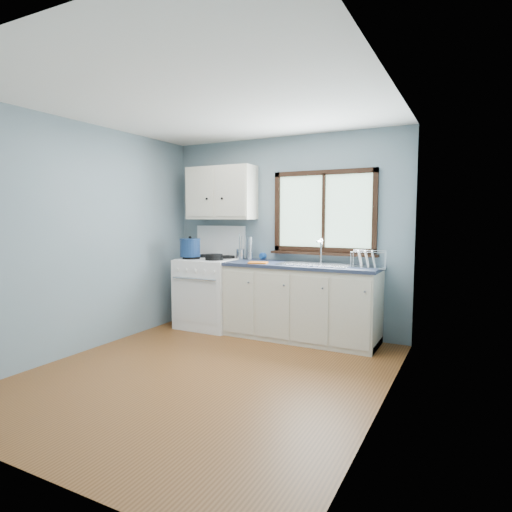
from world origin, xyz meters
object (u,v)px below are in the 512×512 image
at_px(base_cabinets, 301,306).
at_px(utensil_crock, 240,254).
at_px(skillet, 214,256).
at_px(thermos, 250,248).
at_px(gas_range, 210,291).
at_px(stockpot, 190,247).
at_px(sink, 315,270).
at_px(dish_rack, 368,263).

relative_size(base_cabinets, utensil_crock, 5.32).
bearing_deg(base_cabinets, skillet, -171.26).
bearing_deg(base_cabinets, thermos, 168.20).
distance_m(gas_range, thermos, 0.80).
relative_size(stockpot, thermos, 1.08).
xyz_separation_m(gas_range, thermos, (0.52, 0.18, 0.58)).
height_order(sink, utensil_crock, utensil_crock).
bearing_deg(dish_rack, base_cabinets, 170.30).
distance_m(gas_range, utensil_crock, 0.65).
height_order(thermos, dish_rack, thermos).
height_order(skillet, dish_rack, dish_rack).
bearing_deg(skillet, dish_rack, -1.09).
relative_size(gas_range, sink, 1.62).
relative_size(sink, utensil_crock, 2.42).
bearing_deg(stockpot, base_cabinets, 6.78).
relative_size(gas_range, thermos, 4.52).
distance_m(base_cabinets, stockpot, 1.65).
height_order(sink, dish_rack, sink).
xyz_separation_m(stockpot, dish_rack, (2.29, 0.16, -0.11)).
distance_m(skillet, thermos, 0.49).
bearing_deg(stockpot, thermos, 25.72).
xyz_separation_m(skillet, stockpot, (-0.37, -0.00, 0.10)).
bearing_deg(base_cabinets, stockpot, -173.22).
xyz_separation_m(stockpot, thermos, (0.71, 0.34, -0.01)).
bearing_deg(skillet, sink, 1.73).
height_order(gas_range, sink, gas_range).
bearing_deg(dish_rack, sink, 170.03).
bearing_deg(thermos, utensil_crock, -176.92).
bearing_deg(stockpot, gas_range, 39.51).
height_order(base_cabinets, sink, sink).
bearing_deg(gas_range, sink, 0.71).
bearing_deg(dish_rack, utensil_crock, 165.68).
height_order(gas_range, utensil_crock, gas_range).
xyz_separation_m(gas_range, sink, (1.49, 0.02, 0.37)).
bearing_deg(utensil_crock, base_cabinets, -9.60).
distance_m(gas_range, sink, 1.53).
xyz_separation_m(base_cabinets, dish_rack, (0.79, -0.01, 0.56)).
xyz_separation_m(thermos, dish_rack, (1.58, -0.18, -0.10)).
xyz_separation_m(utensil_crock, dish_rack, (1.72, -0.17, -0.02)).
relative_size(base_cabinets, thermos, 6.14).
bearing_deg(utensil_crock, stockpot, -149.60).
bearing_deg(skillet, gas_range, 133.33).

